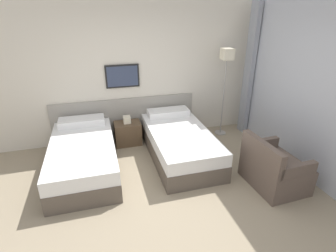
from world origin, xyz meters
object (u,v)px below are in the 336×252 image
at_px(bed_near_door, 84,156).
at_px(nightstand, 128,133).
at_px(armchair, 273,170).
at_px(floor_lamp, 226,65).
at_px(bed_near_window, 179,143).

height_order(bed_near_door, nightstand, bed_near_door).
bearing_deg(armchair, floor_lamp, -4.35).
distance_m(bed_near_door, floor_lamp, 3.16).
distance_m(bed_near_window, nightstand, 1.12).
bearing_deg(bed_near_door, bed_near_window, 0.00).
xyz_separation_m(bed_near_door, bed_near_window, (1.67, 0.00, 0.00)).
distance_m(bed_near_door, bed_near_window, 1.67).
distance_m(floor_lamp, armchair, 2.24).
xyz_separation_m(nightstand, armchair, (1.94, -1.96, 0.03)).
height_order(floor_lamp, armchair, floor_lamp).
bearing_deg(bed_near_door, armchair, -23.54).
xyz_separation_m(bed_near_door, floor_lamp, (2.83, 0.67, 1.21)).
bearing_deg(armchair, nightstand, 42.19).
height_order(nightstand, floor_lamp, floor_lamp).
bearing_deg(bed_near_window, nightstand, 138.01).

